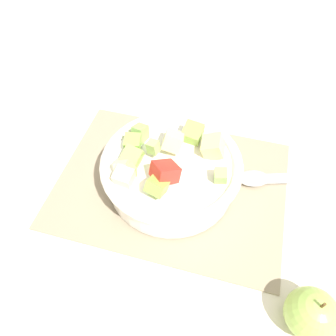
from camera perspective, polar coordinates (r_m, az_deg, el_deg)
name	(u,v)px	position (r m, az deg, el deg)	size (l,w,h in m)	color
ground_plane	(171,184)	(0.61, 0.55, -2.82)	(2.40, 2.40, 0.00)	silver
placemat	(171,183)	(0.61, 0.55, -2.66)	(0.41, 0.31, 0.01)	gray
salad_bowl	(168,170)	(0.57, -0.02, -0.43)	(0.24, 0.24, 0.11)	white
serving_spoon	(280,178)	(0.64, 18.85, -1.63)	(0.23, 0.10, 0.01)	#B7B7BC
whole_apple	(312,314)	(0.52, 23.62, -22.20)	(0.07, 0.07, 0.08)	#9EC656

